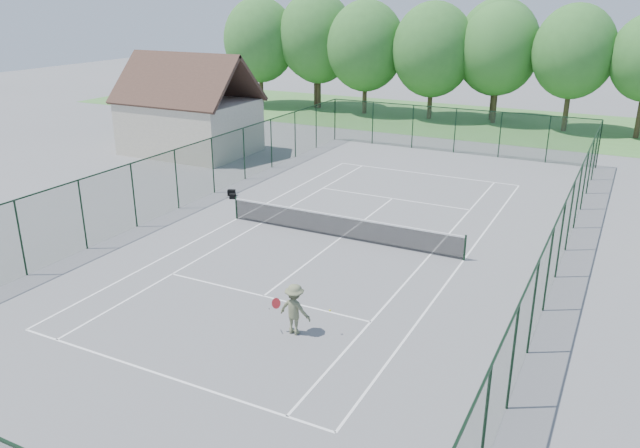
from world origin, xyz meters
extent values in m
plane|color=slate|center=(0.00, 0.00, 0.00)|extent=(140.00, 140.00, 0.00)
cube|color=#4D863E|center=(0.00, 30.00, 0.01)|extent=(80.00, 16.00, 0.01)
cube|color=white|center=(0.00, 11.88, 0.00)|extent=(10.97, 0.08, 0.01)
cube|color=white|center=(0.00, -11.88, 0.00)|extent=(10.97, 0.08, 0.01)
cube|color=white|center=(0.00, 6.40, 0.00)|extent=(8.23, 0.08, 0.01)
cube|color=white|center=(0.00, -6.40, 0.00)|extent=(8.23, 0.08, 0.01)
cube|color=white|center=(5.49, 0.00, 0.00)|extent=(0.08, 23.77, 0.01)
cube|color=white|center=(-5.49, 0.00, 0.00)|extent=(0.08, 23.77, 0.01)
cube|color=white|center=(4.12, 0.00, 0.00)|extent=(0.08, 23.77, 0.01)
cube|color=white|center=(-4.12, 0.00, 0.00)|extent=(0.08, 23.77, 0.01)
cube|color=white|center=(0.00, 0.00, 0.00)|extent=(0.08, 12.80, 0.01)
cylinder|color=black|center=(-5.50, 0.00, 0.55)|extent=(0.08, 0.08, 1.10)
cylinder|color=black|center=(5.50, 0.00, 0.55)|extent=(0.08, 0.08, 1.10)
cube|color=black|center=(0.00, 0.00, 0.50)|extent=(11.00, 0.02, 0.96)
cube|color=white|center=(0.00, 0.00, 1.00)|extent=(11.00, 0.05, 0.07)
cube|color=#1A3824|center=(0.00, 18.00, 1.50)|extent=(18.00, 0.02, 3.00)
cube|color=#1A3824|center=(9.00, 0.00, 1.50)|extent=(0.02, 36.00, 3.00)
cube|color=#1A3824|center=(-9.00, 0.00, 1.50)|extent=(0.02, 36.00, 3.00)
cube|color=black|center=(0.00, 18.00, 3.00)|extent=(18.00, 0.05, 0.05)
cube|color=black|center=(9.00, 0.00, 3.00)|extent=(0.05, 36.00, 0.05)
cube|color=black|center=(-9.00, 0.00, 3.00)|extent=(0.05, 36.00, 0.05)
cube|color=beige|center=(-16.00, 10.00, 1.75)|extent=(8.00, 6.00, 3.50)
cube|color=#4A3227|center=(-16.00, 11.50, 5.00)|extent=(8.60, 3.27, 3.27)
cube|color=#4A3227|center=(-16.00, 8.50, 5.00)|extent=(8.60, 3.27, 3.27)
cylinder|color=#463722|center=(-16.50, 30.00, 2.10)|extent=(0.40, 0.40, 4.20)
ellipsoid|color=#3B7D32|center=(-16.50, 30.00, 6.00)|extent=(6.40, 6.40, 7.40)
cylinder|color=#463722|center=(0.00, 30.00, 2.10)|extent=(0.40, 0.40, 4.20)
ellipsoid|color=#3B7D32|center=(0.00, 30.00, 6.00)|extent=(6.40, 6.40, 7.40)
cube|color=black|center=(-7.86, 2.98, 0.16)|extent=(0.46, 0.36, 0.32)
cube|color=black|center=(-7.48, 2.53, 0.13)|extent=(0.40, 0.32, 0.27)
imported|color=#676C4B|center=(2.25, -8.13, 0.84)|extent=(1.11, 0.67, 1.67)
sphere|color=gold|center=(3.28, -7.73, 0.85)|extent=(0.07, 0.07, 0.07)
camera|label=1|loc=(10.85, -23.20, 10.00)|focal=35.00mm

